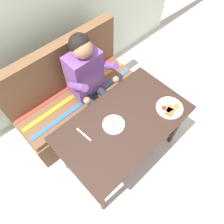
{
  "coord_description": "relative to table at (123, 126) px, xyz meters",
  "views": [
    {
      "loc": [
        -0.71,
        -0.6,
        2.32
      ],
      "look_at": [
        0.0,
        0.15,
        0.72
      ],
      "focal_mm": 33.64,
      "sensor_mm": 36.0,
      "label": 1
    }
  ],
  "objects": [
    {
      "name": "fork",
      "position": [
        -0.33,
        0.15,
        0.08
      ],
      "size": [
        0.03,
        0.17,
        0.0
      ],
      "primitive_type": "cube",
      "rotation": [
        0.0,
        0.0,
        0.08
      ],
      "color": "silver",
      "rests_on": "table"
    },
    {
      "name": "person",
      "position": [
        0.1,
        0.59,
        0.09
      ],
      "size": [
        0.45,
        0.61,
        1.21
      ],
      "color": "#6B4085",
      "rests_on": "ground"
    },
    {
      "name": "back_wall",
      "position": [
        0.0,
        1.27,
        0.65
      ],
      "size": [
        4.4,
        0.1,
        2.6
      ],
      "primitive_type": "cube",
      "color": "silver",
      "rests_on": "ground"
    },
    {
      "name": "plate_breakfast",
      "position": [
        0.4,
        -0.19,
        0.1
      ],
      "size": [
        0.24,
        0.24,
        0.05
      ],
      "color": "white",
      "rests_on": "table"
    },
    {
      "name": "table",
      "position": [
        0.0,
        0.0,
        0.0
      ],
      "size": [
        1.2,
        0.7,
        0.73
      ],
      "color": "#32211B",
      "rests_on": "ground"
    },
    {
      "name": "couch",
      "position": [
        0.0,
        0.76,
        -0.32
      ],
      "size": [
        1.44,
        0.56,
        1.0
      ],
      "color": "brown",
      "rests_on": "ground"
    },
    {
      "name": "ground_plane",
      "position": [
        0.0,
        0.0,
        -0.65
      ],
      "size": [
        8.0,
        8.0,
        0.0
      ],
      "primitive_type": "plane",
      "color": "beige"
    },
    {
      "name": "plate_eggs",
      "position": [
        -0.09,
        0.04,
        0.09
      ],
      "size": [
        0.2,
        0.2,
        0.04
      ],
      "color": "white",
      "rests_on": "table"
    }
  ]
}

